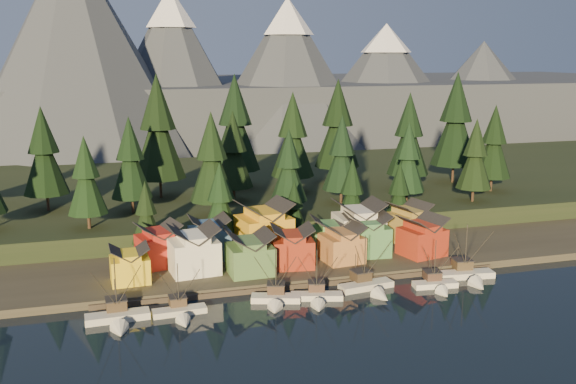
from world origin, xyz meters
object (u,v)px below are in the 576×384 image
object	(u,v)px
house_back_0	(159,244)
boat_4	(370,280)
boat_2	(276,292)
boat_3	(317,291)
boat_0	(118,311)
boat_5	(437,279)
boat_1	(180,306)
boat_6	(469,269)
house_back_1	(209,236)
house_front_1	(194,248)
house_front_0	(130,263)

from	to	relation	value
house_back_0	boat_4	bearing A→B (deg)	-44.45
boat_2	boat_3	xyz separation A→B (m)	(7.52, -1.07, -0.23)
boat_0	house_back_0	world-z (taller)	boat_0
boat_5	boat_1	bearing A→B (deg)	-173.78
boat_3	boat_2	bearing A→B (deg)	-173.03
boat_6	house_back_0	distance (m)	62.53
boat_2	house_back_1	distance (m)	26.23
boat_1	house_front_1	world-z (taller)	house_front_1
boat_1	boat_4	bearing A→B (deg)	0.67
boat_5	boat_6	bearing A→B (deg)	24.81
boat_3	boat_5	bearing A→B (deg)	14.21
boat_1	house_front_0	world-z (taller)	boat_1
boat_3	boat_6	bearing A→B (deg)	19.38
boat_3	boat_4	world-z (taller)	boat_4
boat_6	boat_4	bearing A→B (deg)	-172.22
boat_1	house_back_1	bearing A→B (deg)	67.42
house_front_0	boat_1	bearing A→B (deg)	-66.54
boat_2	boat_0	bearing A→B (deg)	-161.28
boat_1	boat_3	distance (m)	24.64
boat_2	boat_6	xyz separation A→B (m)	(40.07, 1.40, 0.08)
boat_4	boat_6	world-z (taller)	boat_6
boat_3	house_back_0	xyz separation A→B (m)	(-26.11, 23.76, 4.26)
boat_1	house_back_1	distance (m)	27.73
boat_3	house_front_0	size ratio (longest dim) A/B	1.42
house_back_0	house_back_1	bearing A→B (deg)	-3.85
boat_3	house_front_1	xyz separation A→B (m)	(-19.82, 17.51, 4.61)
house_front_0	house_front_1	xyz separation A→B (m)	(12.40, 2.17, 1.25)
boat_2	house_front_1	size ratio (longest dim) A/B	1.08
boat_3	boat_1	bearing A→B (deg)	-164.90
boat_5	boat_6	size ratio (longest dim) A/B	0.82
boat_0	boat_3	bearing A→B (deg)	-2.58
boat_0	house_back_1	distance (m)	32.56
boat_4	house_front_0	size ratio (longest dim) A/B	1.62
boat_3	house_back_0	bearing A→B (deg)	152.74
boat_1	house_back_0	bearing A→B (deg)	90.69
boat_6	house_front_1	distance (m)	54.66
boat_6	house_back_0	world-z (taller)	boat_6
boat_1	boat_5	world-z (taller)	boat_5
boat_1	boat_5	size ratio (longest dim) A/B	1.01
boat_1	boat_3	xyz separation A→B (m)	(24.64, 0.02, 0.07)
house_back_1	boat_6	bearing A→B (deg)	-27.89
boat_2	boat_4	size ratio (longest dim) A/B	0.91
house_front_0	house_back_1	size ratio (longest dim) A/B	0.83
boat_5	boat_2	bearing A→B (deg)	-175.97
boat_3	house_back_0	world-z (taller)	house_back_0
boat_5	house_back_0	size ratio (longest dim) A/B	1.05
house_front_0	house_back_0	size ratio (longest dim) A/B	0.76
boat_0	house_back_0	distance (m)	25.62
house_front_1	boat_5	bearing A→B (deg)	-28.35
boat_0	boat_4	distance (m)	46.18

